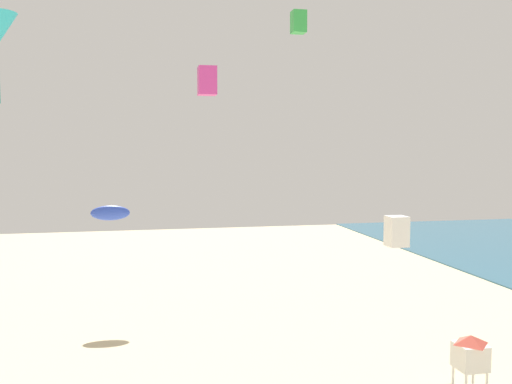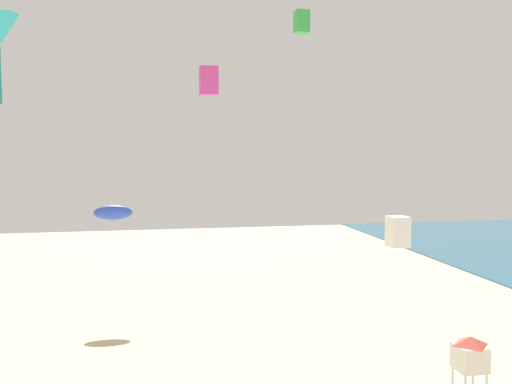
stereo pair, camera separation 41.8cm
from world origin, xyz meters
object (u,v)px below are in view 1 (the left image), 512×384
kite_magenta_box (207,81)px  kite_green_box (299,22)px  kite_blue_parafoil (110,213)px  lifeguard_stand (470,353)px  kite_white_box (397,231)px

kite_magenta_box → kite_green_box: (7.03, 6.72, 4.93)m
kite_blue_parafoil → kite_magenta_box: size_ratio=1.53×
lifeguard_stand → kite_blue_parafoil: 21.43m
lifeguard_stand → kite_magenta_box: 18.33m
lifeguard_stand → kite_green_box: 24.28m
kite_blue_parafoil → kite_white_box: (14.11, -9.37, -0.20)m
lifeguard_stand → kite_blue_parafoil: kite_blue_parafoil is taller
kite_blue_parafoil → kite_magenta_box: 10.24m
kite_blue_parafoil → kite_white_box: 16.94m
kite_magenta_box → lifeguard_stand: bearing=-50.3°
lifeguard_stand → kite_blue_parafoil: bearing=133.9°
lifeguard_stand → kite_white_box: bearing=93.5°
kite_white_box → kite_magenta_box: (-8.71, 4.95, 7.69)m
kite_blue_parafoil → lifeguard_stand: bearing=-46.7°
lifeguard_stand → kite_magenta_box: kite_magenta_box is taller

